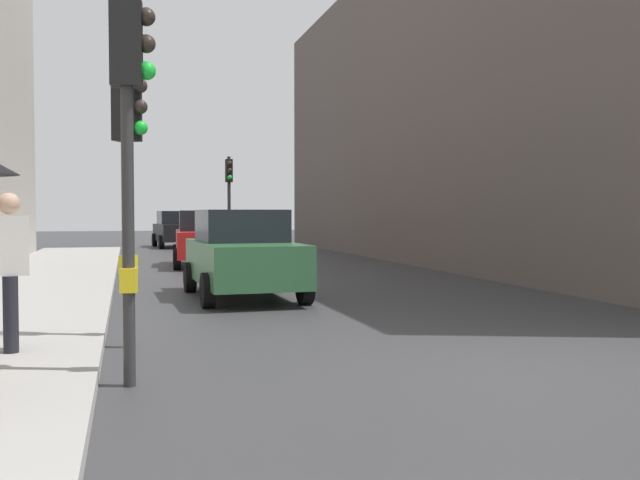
% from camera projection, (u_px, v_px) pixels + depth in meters
% --- Properties ---
extents(ground_plane, '(120.00, 120.00, 0.00)m').
position_uv_depth(ground_plane, '(532.00, 370.00, 7.79)').
color(ground_plane, '#38383A').
extents(sidewalk_kerb, '(3.19, 40.00, 0.16)m').
position_uv_depth(sidewalk_kerb, '(12.00, 310.00, 11.98)').
color(sidewalk_kerb, '#A8A5A0').
rests_on(sidewalk_kerb, ground).
extents(building_facade_right, '(12.00, 30.31, 10.76)m').
position_uv_depth(building_facade_right, '(554.00, 109.00, 25.56)').
color(building_facade_right, '#5B514C').
rests_on(building_facade_right, ground).
extents(traffic_light_far_median, '(0.25, 0.43, 3.75)m').
position_uv_depth(traffic_light_far_median, '(229.00, 188.00, 26.30)').
color(traffic_light_far_median, '#2D2D2D').
rests_on(traffic_light_far_median, ground).
extents(traffic_light_near_left, '(0.44, 0.27, 3.87)m').
position_uv_depth(traffic_light_near_left, '(129.00, 114.00, 6.95)').
color(traffic_light_near_left, '#2D2D2D').
rests_on(traffic_light_near_left, ground).
extents(traffic_light_near_right, '(0.44, 0.36, 3.54)m').
position_uv_depth(traffic_light_near_right, '(129.00, 154.00, 8.96)').
color(traffic_light_near_right, '#2D2D2D').
rests_on(traffic_light_near_right, ground).
extents(car_green_estate, '(2.13, 4.26, 1.76)m').
position_uv_depth(car_green_estate, '(243.00, 254.00, 14.32)').
color(car_green_estate, '#2D6038').
rests_on(car_green_estate, ground).
extents(car_dark_suv, '(2.27, 4.33, 1.76)m').
position_uv_depth(car_dark_suv, '(176.00, 229.00, 34.76)').
color(car_dark_suv, black).
rests_on(car_dark_suv, ground).
extents(car_red_sedan, '(2.21, 4.30, 1.76)m').
position_uv_depth(car_red_sedan, '(205.00, 238.00, 22.69)').
color(car_red_sedan, red).
rests_on(car_red_sedan, ground).
extents(pedestrian_with_black_backpack, '(0.63, 0.37, 1.77)m').
position_uv_depth(pedestrian_with_black_backpack, '(5.00, 262.00, 7.95)').
color(pedestrian_with_black_backpack, black).
rests_on(pedestrian_with_black_backpack, sidewalk_kerb).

